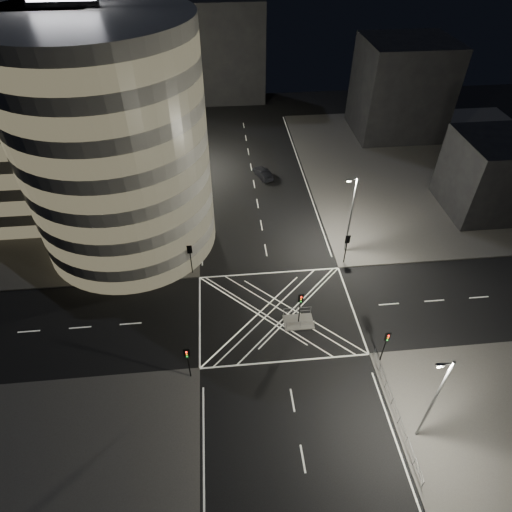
{
  "coord_description": "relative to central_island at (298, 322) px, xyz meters",
  "views": [
    {
      "loc": [
        -5.06,
        -28.96,
        33.96
      ],
      "look_at": [
        -1.63,
        5.7,
        3.0
      ],
      "focal_mm": 30.0,
      "sensor_mm": 36.0,
      "label": 1
    }
  ],
  "objects": [
    {
      "name": "building_right_far",
      "position": [
        24.0,
        41.5,
        7.58
      ],
      "size": [
        14.0,
        12.0,
        15.0
      ],
      "primitive_type": "cube",
      "color": "black",
      "rests_on": "sidewalk_far_right"
    },
    {
      "name": "central_island",
      "position": [
        0.0,
        0.0,
        0.0
      ],
      "size": [
        3.0,
        2.0,
        0.15
      ],
      "primitive_type": "cube",
      "color": "slate",
      "rests_on": "ground"
    },
    {
      "name": "tree_c",
      "position": [
        -12.5,
        22.5,
        4.64
      ],
      "size": [
        4.28,
        4.28,
        7.03
      ],
      "color": "black",
      "rests_on": "sidewalk_far_left"
    },
    {
      "name": "traffic_signal_fl",
      "position": [
        -10.8,
        8.3,
        2.84
      ],
      "size": [
        0.55,
        0.22,
        4.0
      ],
      "color": "black",
      "rests_on": "sidewalk_far_left"
    },
    {
      "name": "traffic_signal_nl",
      "position": [
        -10.8,
        -5.3,
        2.84
      ],
      "size": [
        0.55,
        0.22,
        4.0
      ],
      "color": "black",
      "rests_on": "sidewalk_near_left"
    },
    {
      "name": "sidewalk_far_right",
      "position": [
        27.0,
        28.5,
        0.0
      ],
      "size": [
        42.0,
        42.0,
        0.15
      ],
      "primitive_type": "cube",
      "color": "#4B4947",
      "rests_on": "ground"
    },
    {
      "name": "street_lamp_right_near",
      "position": [
        7.44,
        -12.5,
        5.47
      ],
      "size": [
        1.25,
        0.25,
        10.0
      ],
      "color": "slate",
      "rests_on": "sidewalk_near_right"
    },
    {
      "name": "sidewalk_far_left",
      "position": [
        -31.0,
        28.5,
        0.0
      ],
      "size": [
        42.0,
        42.0,
        0.15
      ],
      "primitive_type": "cube",
      "color": "#4B4947",
      "rests_on": "ground"
    },
    {
      "name": "tree_d",
      "position": [
        -12.5,
        28.5,
        5.36
      ],
      "size": [
        4.73,
        4.73,
        8.01
      ],
      "color": "black",
      "rests_on": "sidewalk_far_left"
    },
    {
      "name": "railing_island_north",
      "position": [
        0.0,
        0.9,
        0.62
      ],
      "size": [
        2.8,
        0.06,
        1.1
      ],
      "primitive_type": "cube",
      "color": "slate",
      "rests_on": "central_island"
    },
    {
      "name": "tree_a",
      "position": [
        -12.5,
        10.5,
        4.47
      ],
      "size": [
        3.84,
        3.84,
        6.62
      ],
      "color": "black",
      "rests_on": "sidewalk_far_left"
    },
    {
      "name": "office_tower_curved",
      "position": [
        -22.74,
        20.24,
        12.58
      ],
      "size": [
        30.0,
        29.0,
        27.2
      ],
      "color": "gray",
      "rests_on": "sidewalk_far_left"
    },
    {
      "name": "railing_island_south",
      "position": [
        0.0,
        -0.9,
        0.62
      ],
      "size": [
        2.8,
        0.06,
        1.1
      ],
      "primitive_type": "cube",
      "color": "slate",
      "rests_on": "central_island"
    },
    {
      "name": "street_lamp_left_near",
      "position": [
        -11.44,
        13.5,
        5.47
      ],
      "size": [
        1.25,
        0.25,
        10.0
      ],
      "color": "slate",
      "rests_on": "sidewalk_far_left"
    },
    {
      "name": "street_lamp_left_far",
      "position": [
        -11.44,
        31.5,
        5.47
      ],
      "size": [
        1.25,
        0.25,
        10.0
      ],
      "color": "slate",
      "rests_on": "sidewalk_far_left"
    },
    {
      "name": "traffic_signal_nr",
      "position": [
        6.8,
        -5.3,
        2.84
      ],
      "size": [
        0.55,
        0.22,
        4.0
      ],
      "color": "black",
      "rests_on": "sidewalk_near_right"
    },
    {
      "name": "tree_e",
      "position": [
        -12.5,
        34.5,
        4.02
      ],
      "size": [
        3.42,
        3.42,
        5.92
      ],
      "color": "black",
      "rests_on": "sidewalk_far_left"
    },
    {
      "name": "traffic_signal_fr",
      "position": [
        6.8,
        8.3,
        2.84
      ],
      "size": [
        0.55,
        0.22,
        4.0
      ],
      "color": "black",
      "rests_on": "sidewalk_far_right"
    },
    {
      "name": "sedan",
      "position": [
        -0.5,
        28.28,
        0.62
      ],
      "size": [
        2.86,
        4.45,
        1.38
      ],
      "primitive_type": "imported",
      "rotation": [
        0.0,
        0.0,
        3.5
      ],
      "color": "black",
      "rests_on": "ground"
    },
    {
      "name": "office_block_rear",
      "position": [
        -24.0,
        43.5,
        11.07
      ],
      "size": [
        24.0,
        16.0,
        22.0
      ],
      "primitive_type": "cube",
      "color": "gray",
      "rests_on": "sidewalk_far_left"
    },
    {
      "name": "tree_b",
      "position": [
        -12.5,
        16.5,
        5.05
      ],
      "size": [
        5.1,
        5.1,
        7.91
      ],
      "color": "black",
      "rests_on": "sidewalk_far_left"
    },
    {
      "name": "ground",
      "position": [
        -2.0,
        1.5,
        -0.07
      ],
      "size": [
        120.0,
        120.0,
        0.0
      ],
      "primitive_type": "plane",
      "color": "black",
      "rests_on": "ground"
    },
    {
      "name": "building_right_near",
      "position": [
        28.0,
        17.5,
        5.08
      ],
      "size": [
        10.0,
        10.0,
        10.0
      ],
      "primitive_type": "cube",
      "color": "black",
      "rests_on": "sidewalk_far_right"
    },
    {
      "name": "traffic_signal_island",
      "position": [
        0.0,
        0.0,
        2.84
      ],
      "size": [
        0.55,
        0.22,
        4.0
      ],
      "color": "black",
      "rests_on": "central_island"
    },
    {
      "name": "street_lamp_right_far",
      "position": [
        7.44,
        10.5,
        5.47
      ],
      "size": [
        1.25,
        0.25,
        10.0
      ],
      "color": "slate",
      "rests_on": "sidewalk_far_right"
    },
    {
      "name": "railing_near_right",
      "position": [
        6.3,
        -10.65,
        0.62
      ],
      "size": [
        0.06,
        11.7,
        1.1
      ],
      "primitive_type": "cube",
      "color": "slate",
      "rests_on": "sidewalk_near_right"
    },
    {
      "name": "building_far_end",
      "position": [
        -6.0,
        59.5,
        8.93
      ],
      "size": [
        18.0,
        8.0,
        18.0
      ],
      "primitive_type": "cube",
      "color": "black",
      "rests_on": "ground"
    }
  ]
}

